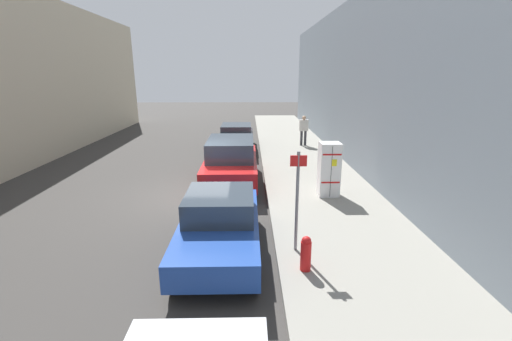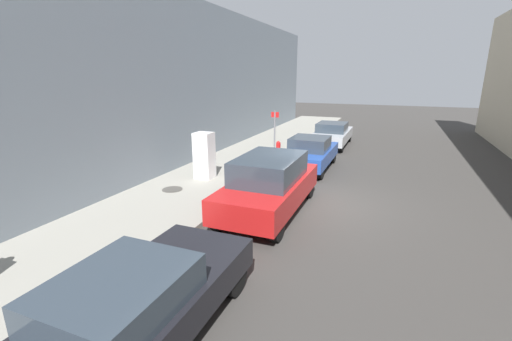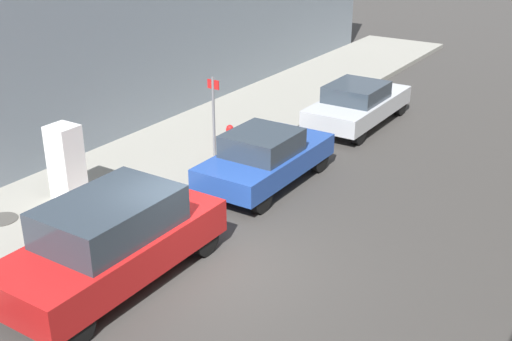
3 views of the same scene
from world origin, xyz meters
The scene contains 9 objects.
ground_plane centered at (0.00, 0.00, 0.00)m, with size 80.00×80.00×0.00m, color #383533.
sidewalk_slab centered at (-4.43, 0.00, 0.09)m, with size 3.83×44.00×0.18m, color gray.
discarded_refrigerator centered at (-4.54, 0.51, 1.06)m, with size 0.66×0.62×1.77m.
manhole_cover centered at (-4.89, -1.15, 0.19)m, with size 0.70×0.70×0.02m, color #47443F.
street_sign_post centered at (-2.97, 4.17, 1.48)m, with size 0.36×0.07×2.32m.
fire_hydrant centered at (-3.06, 5.02, 0.57)m, with size 0.22×0.22×0.76m.
parked_suv_red centered at (-1.23, -1.35, 0.89)m, with size 1.91×4.60×1.73m.
parked_hatchback_blue centered at (-1.23, 3.96, 0.74)m, with size 1.76×4.05×1.45m.
parked_sedan_silver centered at (-1.23, 9.44, 0.71)m, with size 1.81×4.41×1.38m.
Camera 3 is at (6.69, -8.61, 6.78)m, focal length 45.00 mm.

